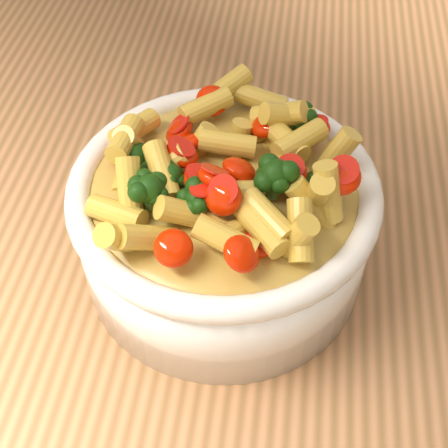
# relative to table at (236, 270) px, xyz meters

# --- Properties ---
(table) EXTENTS (1.20, 0.80, 0.90)m
(table) POSITION_rel_table_xyz_m (0.00, 0.00, 0.00)
(table) COLOR tan
(table) RESTS_ON ground
(serving_bowl) EXTENTS (0.23, 0.23, 0.10)m
(serving_bowl) POSITION_rel_table_xyz_m (-0.00, -0.07, 0.15)
(serving_bowl) COLOR white
(serving_bowl) RESTS_ON table
(pasta_salad) EXTENTS (0.18, 0.18, 0.04)m
(pasta_salad) POSITION_rel_table_xyz_m (-0.00, -0.07, 0.21)
(pasta_salad) COLOR gold
(pasta_salad) RESTS_ON serving_bowl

